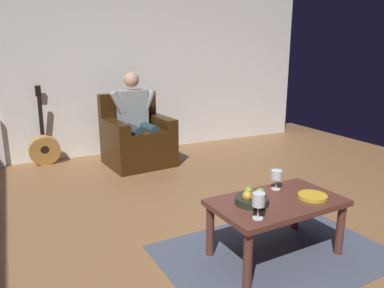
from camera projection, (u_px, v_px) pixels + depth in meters
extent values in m
plane|color=olive|center=(232.00, 257.00, 2.73)|extent=(7.67, 7.67, 0.00)
cube|color=white|center=(112.00, 58.00, 5.20)|extent=(6.29, 0.06, 2.73)
cube|color=#464D5F|center=(274.00, 253.00, 2.77)|extent=(1.70, 1.23, 0.01)
cube|color=#351F0A|center=(139.00, 150.00, 4.89)|extent=(0.87, 0.83, 0.38)
cube|color=#351F0A|center=(140.00, 134.00, 4.78)|extent=(0.55, 0.68, 0.10)
cube|color=#351F0A|center=(160.00, 125.00, 4.98)|extent=(0.23, 0.77, 0.24)
cube|color=#351F0A|center=(114.00, 130.00, 4.65)|extent=(0.23, 0.77, 0.24)
cube|color=#351F0A|center=(128.00, 113.00, 5.04)|extent=(0.80, 0.20, 0.54)
cube|color=#9AA4A5|center=(133.00, 109.00, 4.88)|extent=(0.39, 0.22, 0.49)
sphere|color=tan|center=(131.00, 80.00, 4.78)|extent=(0.20, 0.20, 0.20)
cylinder|color=#233B41|center=(148.00, 128.00, 4.81)|extent=(0.17, 0.45, 0.13)
cylinder|color=#233B41|center=(156.00, 151.00, 4.70)|extent=(0.13, 0.13, 0.48)
cylinder|color=#9AA4A5|center=(149.00, 100.00, 4.92)|extent=(0.21, 0.11, 0.29)
cylinder|color=#233B41|center=(132.00, 130.00, 4.70)|extent=(0.17, 0.45, 0.13)
cylinder|color=#233B41|center=(140.00, 153.00, 4.58)|extent=(0.13, 0.13, 0.48)
cylinder|color=#9AA4A5|center=(118.00, 102.00, 4.70)|extent=(0.21, 0.11, 0.29)
cube|color=brown|center=(277.00, 203.00, 2.67)|extent=(0.98, 0.60, 0.04)
cylinder|color=brown|center=(340.00, 230.00, 2.73)|extent=(0.06, 0.06, 0.40)
cylinder|color=brown|center=(248.00, 260.00, 2.33)|extent=(0.06, 0.06, 0.40)
cylinder|color=brown|center=(296.00, 207.00, 3.11)|extent=(0.06, 0.06, 0.40)
cylinder|color=brown|center=(210.00, 230.00, 2.72)|extent=(0.06, 0.06, 0.40)
cylinder|color=#B27C3D|center=(45.00, 150.00, 4.87)|extent=(0.39, 0.16, 0.40)
cylinder|color=black|center=(45.00, 150.00, 4.82)|extent=(0.11, 0.02, 0.11)
cube|color=black|center=(41.00, 116.00, 4.81)|extent=(0.05, 0.10, 0.52)
cube|color=black|center=(38.00, 91.00, 4.78)|extent=(0.07, 0.05, 0.14)
cylinder|color=silver|center=(258.00, 218.00, 2.37)|extent=(0.07, 0.07, 0.01)
cylinder|color=silver|center=(258.00, 212.00, 2.36)|extent=(0.01, 0.01, 0.08)
cylinder|color=silver|center=(259.00, 200.00, 2.34)|extent=(0.08, 0.08, 0.09)
cylinder|color=#590C19|center=(259.00, 203.00, 2.35)|extent=(0.07, 0.07, 0.03)
cylinder|color=silver|center=(276.00, 189.00, 2.87)|extent=(0.07, 0.07, 0.01)
cylinder|color=silver|center=(276.00, 184.00, 2.86)|extent=(0.01, 0.01, 0.08)
cylinder|color=silver|center=(277.00, 175.00, 2.84)|extent=(0.09, 0.09, 0.07)
cylinder|color=#590C19|center=(276.00, 177.00, 2.84)|extent=(0.08, 0.08, 0.03)
cylinder|color=#282921|center=(252.00, 201.00, 2.59)|extent=(0.24, 0.24, 0.05)
sphere|color=gold|center=(247.00, 196.00, 2.55)|extent=(0.07, 0.07, 0.07)
sphere|color=#85AC27|center=(256.00, 198.00, 2.51)|extent=(0.07, 0.07, 0.07)
sphere|color=#759E41|center=(260.00, 193.00, 2.61)|extent=(0.07, 0.07, 0.07)
sphere|color=olive|center=(248.00, 191.00, 2.64)|extent=(0.07, 0.07, 0.07)
cylinder|color=gold|center=(313.00, 196.00, 2.70)|extent=(0.21, 0.21, 0.02)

